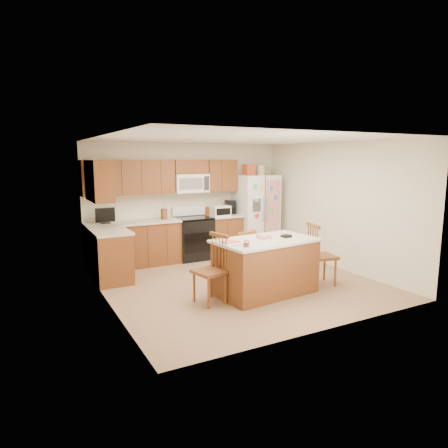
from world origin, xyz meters
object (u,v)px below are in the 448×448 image
refrigerator (256,213)px  windsor_chair_right (320,256)px  stove (193,237)px  windsor_chair_back (242,258)px  island (266,266)px  windsor_chair_left (211,271)px

refrigerator → windsor_chair_right: bearing=-97.7°
windsor_chair_right → stove: bearing=114.3°
stove → windsor_chair_back: 2.00m
stove → windsor_chair_back: size_ratio=1.20×
stove → refrigerator: bearing=-2.3°
island → windsor_chair_left: windsor_chair_left is taller
stove → island: (0.11, -2.64, -0.02)m
stove → refrigerator: 1.63m
island → windsor_chair_left: bearing=177.7°
windsor_chair_right → refrigerator: bearing=82.3°
refrigerator → windsor_chair_back: bearing=-128.1°
refrigerator → windsor_chair_left: (-2.42, -2.54, -0.42)m
windsor_chair_back → windsor_chair_right: windsor_chair_right is taller
windsor_chair_left → windsor_chair_right: size_ratio=0.98×
windsor_chair_left → windsor_chair_back: windsor_chair_left is taller
island → windsor_chair_left: 0.97m
stove → island: size_ratio=0.65×
windsor_chair_right → windsor_chair_back: bearing=149.4°
windsor_chair_left → windsor_chair_back: 1.08m
refrigerator → island: bearing=-119.5°
windsor_chair_left → windsor_chair_right: 2.07m
refrigerator → windsor_chair_right: refrigerator is taller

